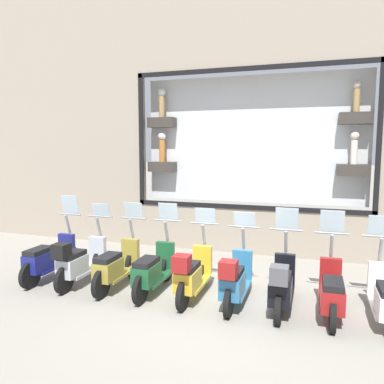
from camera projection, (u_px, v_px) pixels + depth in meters
name	position (u px, v px, depth m)	size (l,w,h in m)	color
ground_plane	(214.00, 305.00, 6.65)	(120.00, 120.00, 0.00)	gray
building_facade	(251.00, 107.00, 9.61)	(1.19, 36.00, 7.53)	gray
scooter_red_1	(332.00, 292.00, 6.16)	(1.79, 0.60, 1.66)	black
scooter_black_2	(282.00, 285.00, 6.35)	(1.79, 0.60, 1.66)	black
scooter_teal_3	(235.00, 280.00, 6.59)	(1.80, 0.60, 1.54)	black
scooter_yellow_4	(192.00, 274.00, 6.85)	(1.80, 0.60, 1.57)	black
scooter_green_5	(153.00, 271.00, 7.16)	(1.81, 0.60, 1.64)	black
scooter_olive_6	(116.00, 266.00, 7.41)	(1.81, 0.61, 1.62)	black
scooter_silver_7	(79.00, 262.00, 7.59)	(1.81, 0.61, 1.55)	black
scooter_navy_8	(48.00, 259.00, 7.90)	(1.81, 0.61, 1.71)	black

